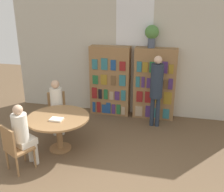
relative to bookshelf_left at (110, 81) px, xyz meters
The scene contains 11 objects.
wall_back 0.86m from the bookshelf_left, 18.85° to the left, with size 6.40×0.07×3.00m.
bookshelf_left is the anchor object (origin of this frame).
bookshelf_right 1.14m from the bookshelf_left, ahead, with size 1.02×0.34×1.79m.
flower_vase 1.58m from the bookshelf_left, ahead, with size 0.33×0.33×0.53m.
reading_table 2.10m from the bookshelf_left, 105.85° to the right, with size 1.22×1.22×0.72m.
chair_near_camera 3.04m from the bookshelf_left, 109.57° to the right, with size 0.54×0.54×0.87m.
chair_left_side 1.57m from the bookshelf_left, 130.70° to the right, with size 0.54×0.54×0.87m.
seated_reader_left 1.61m from the bookshelf_left, 124.79° to the right, with size 0.38×0.41×1.22m.
seated_reader_right 2.84m from the bookshelf_left, 109.05° to the right, with size 0.39×0.41×1.22m.
librarian_standing 1.32m from the bookshelf_left, 22.41° to the right, with size 0.29×0.56×1.70m.
open_book_on_table 2.22m from the bookshelf_left, 104.01° to the right, with size 0.24×0.18×0.03m.
Camera 1 is at (0.94, -2.76, 2.86)m, focal length 42.00 mm.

